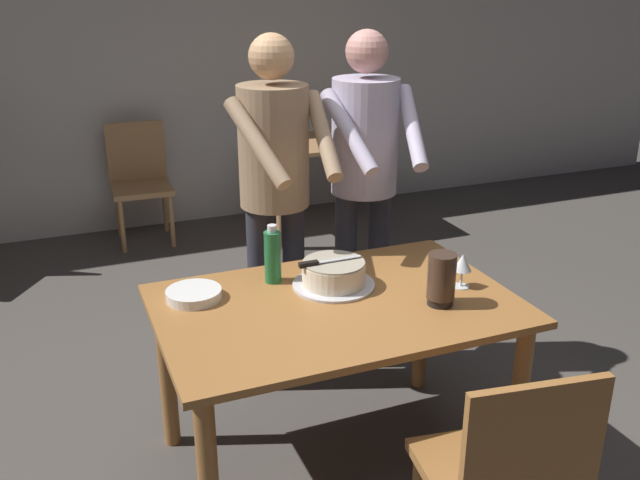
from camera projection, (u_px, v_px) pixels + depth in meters
name	position (u px, v px, depth m)	size (l,w,h in m)	color
ground_plane	(335.00, 459.00, 2.99)	(14.00, 14.00, 0.00)	#4C4742
back_wall	(167.00, 56.00, 5.43)	(10.00, 0.12, 2.70)	beige
main_dining_table	(336.00, 329.00, 2.76)	(1.40, 0.91, 0.75)	#9E6633
cake_on_platter	(334.00, 275.00, 2.84)	(0.34, 0.34, 0.11)	silver
cake_knife	(317.00, 263.00, 2.79)	(0.27, 0.02, 0.02)	silver
plate_stack	(194.00, 294.00, 2.74)	(0.22, 0.22, 0.04)	white
wine_glass_near	(463.00, 264.00, 2.82)	(0.08, 0.08, 0.14)	silver
water_bottle	(273.00, 256.00, 2.86)	(0.07, 0.07, 0.25)	#1E6B38
hurricane_lamp	(441.00, 279.00, 2.67)	(0.11, 0.11, 0.21)	black
person_cutting_cake	(275.00, 179.00, 3.17)	(0.46, 0.57, 1.72)	#2D2D38
person_standing_beside	(365.00, 167.00, 3.36)	(0.47, 0.56, 1.72)	#2D2D38
chair_near_side	(505.00, 474.00, 2.17)	(0.50, 0.50, 0.90)	#9E6633
background_table	(320.00, 161.00, 5.45)	(1.00, 0.70, 0.74)	tan
background_chair_0	(140.00, 178.00, 5.31)	(0.46, 0.46, 0.90)	tan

